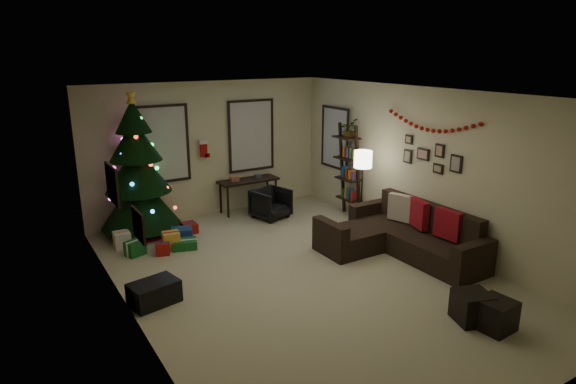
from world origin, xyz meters
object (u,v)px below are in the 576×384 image
Objects in this scene: christmas_tree at (138,175)px; desk at (248,183)px; desk_chair at (271,203)px; bookshelf at (349,172)px; sofa at (401,238)px.

desk is at bearing 2.52° from christmas_tree.
desk_chair is 0.32× the size of bookshelf.
christmas_tree is 4.06m from bookshelf.
desk is (2.29, 0.10, -0.50)m from christmas_tree.
bookshelf reaches higher than sofa.
sofa is at bearing -43.51° from christmas_tree.
sofa is 1.99× the size of desk.
christmas_tree reaches higher than desk_chair.
sofa is 2.86m from desk_chair.
sofa is at bearing -85.26° from desk_chair.
christmas_tree is 4.38× the size of desk_chair.
christmas_tree reaches higher than desk.
christmas_tree is 2.34m from desk.
bookshelf is (1.40, -0.72, 0.61)m from desk_chair.
bookshelf is (3.85, -1.27, -0.19)m from christmas_tree.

